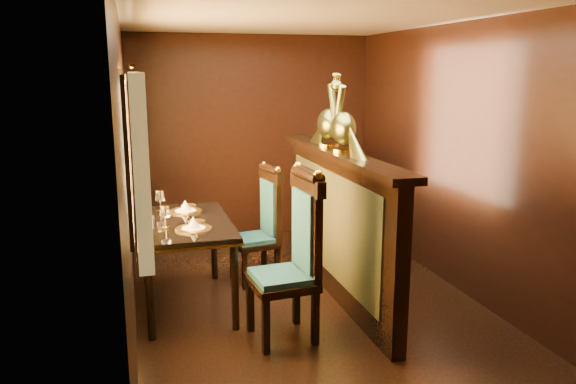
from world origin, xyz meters
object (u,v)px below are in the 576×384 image
object	(u,v)px
dining_table	(184,229)
peacock_left	(344,114)
chair_left	(297,250)
peacock_right	(329,111)
chair_right	(264,220)

from	to	relation	value
dining_table	peacock_left	size ratio (longest dim) A/B	1.97
chair_left	peacock_right	distance (m)	1.51
dining_table	peacock_right	xyz separation A→B (m)	(1.38, 0.15, 0.99)
peacock_left	peacock_right	xyz separation A→B (m)	(0.00, 0.37, 0.00)
chair_left	dining_table	bearing A→B (deg)	128.67
dining_table	peacock_left	distance (m)	1.71
chair_right	peacock_left	size ratio (longest dim) A/B	1.74
peacock_right	chair_right	bearing A→B (deg)	151.98
peacock_left	dining_table	bearing A→B (deg)	170.81
chair_right	peacock_left	distance (m)	1.39
peacock_left	peacock_right	world-z (taller)	peacock_right
chair_right	peacock_right	bearing A→B (deg)	-37.65
chair_left	peacock_left	xyz separation A→B (m)	(0.59, 0.60, 0.99)
chair_right	peacock_right	distance (m)	1.26
dining_table	peacock_right	distance (m)	1.70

